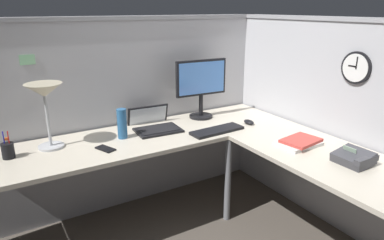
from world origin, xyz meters
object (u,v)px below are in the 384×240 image
Objects in this scene: laptop at (154,125)px; office_phone at (354,158)px; cell_phone at (105,149)px; desk_lamp_dome at (45,96)px; thermos_flask at (122,124)px; monitor at (201,84)px; keyboard at (217,130)px; computer_mouse at (249,122)px; book_stack at (299,142)px; wall_clock at (356,68)px; pen_cup at (8,150)px.

office_phone is at bearing -58.68° from laptop.
desk_lamp_dome is at bearing 122.22° from cell_phone.
monitor is at bearing 9.71° from thermos_flask.
keyboard is 2.09× the size of office_phone.
thermos_flask is at bearing 18.32° from cell_phone.
monitor is 0.51m from computer_mouse.
office_phone is (1.23, -1.01, 0.03)m from cell_phone.
keyboard is 0.85m from cell_phone.
keyboard is 0.33m from computer_mouse.
office_phone is (0.76, -1.25, 0.01)m from laptop.
book_stack is (1.48, -0.84, -0.34)m from desk_lamp_dome.
thermos_flask is 1.07× the size of office_phone.
thermos_flask reaches higher than laptop.
keyboard is 0.61m from book_stack.
wall_clock is (1.55, -0.72, 0.52)m from cell_phone.
thermos_flask reaches higher than keyboard.
cell_phone is at bearing 152.38° from book_stack.
monitor is at bearing 3.81° from pen_cup.
office_phone is at bearing -38.72° from desk_lamp_dome.
wall_clock reaches higher than book_stack.
computer_mouse is (0.24, -0.36, -0.28)m from monitor.
keyboard is at bearing 138.29° from wall_clock.
pen_cup is at bearing 156.93° from wall_clock.
desk_lamp_dome is (-1.25, -0.05, 0.07)m from monitor.
wall_clock reaches higher than pen_cup.
book_stack is at bearing -49.04° from cell_phone.
desk_lamp_dome is 1.74m from book_stack.
keyboard is at bearing 122.74° from book_stack.
cell_phone is 1.59m from office_phone.
desk_lamp_dome is at bearing -177.56° from monitor.
pen_cup is 0.75m from thermos_flask.
desk_lamp_dome is 0.55m from thermos_flask.
book_stack is (0.00, -0.54, 0.00)m from computer_mouse.
laptop is 1.83× the size of thermos_flask.
keyboard is 1.95× the size of thermos_flask.
monitor is 1.53m from pen_cup.
desk_lamp_dome is 2.02× the size of wall_clock.
keyboard is (0.38, -0.34, -0.01)m from laptop.
computer_mouse is at bearing 90.06° from book_stack.
laptop is at bearing 129.50° from book_stack.
computer_mouse is at bearing -24.37° from laptop.
thermos_flask is (-0.76, -0.13, -0.18)m from monitor.
desk_lamp_dome is (-1.15, 0.32, 0.35)m from keyboard.
keyboard is at bearing -28.13° from cell_phone.
office_phone is (0.05, -0.93, 0.02)m from computer_mouse.
desk_lamp_dome is at bearing 170.97° from thermos_flask.
pen_cup is (-0.26, -0.05, -0.31)m from desk_lamp_dome.
keyboard is 0.97× the size of desk_lamp_dome.
book_stack is at bearing -24.45° from pen_cup.
wall_clock is at bearing -44.54° from keyboard.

